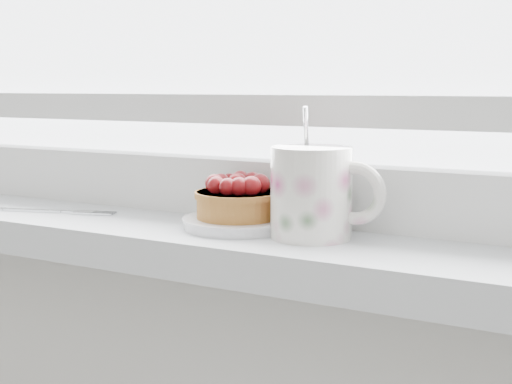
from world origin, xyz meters
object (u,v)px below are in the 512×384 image
Objects in this scene: floral_mug at (314,191)px; fork at (52,211)px; saucer at (238,223)px; raspberry_tart at (238,198)px.

floral_mug is 0.84× the size of fork.
fork is (-0.26, -0.03, -0.00)m from saucer.
saucer is 0.03m from raspberry_tart.
floral_mug is 0.36m from fork.
raspberry_tart reaches higher than saucer.
raspberry_tart is (0.00, 0.00, 0.03)m from saucer.
fork is at bearing -176.71° from floral_mug.
saucer is 1.29× the size of raspberry_tart.
raspberry_tart is 0.10m from floral_mug.
saucer is 0.11m from floral_mug.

